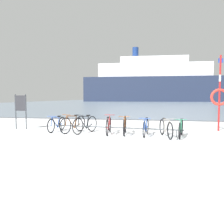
# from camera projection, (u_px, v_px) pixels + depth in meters

# --- Properties ---
(ground) EXTENTS (80.00, 132.00, 0.08)m
(ground) POSITION_uv_depth(u_px,v_px,m) (147.00, 103.00, 58.38)
(ground) COLOR white
(bike_rack) EXTENTS (5.63, 0.66, 0.31)m
(bike_rack) POSITION_uv_depth(u_px,v_px,m) (115.00, 128.00, 9.42)
(bike_rack) COLOR #4C5156
(bike_rack) RESTS_ON ground
(bicycle_0) EXTENTS (0.46, 1.64, 0.74)m
(bicycle_0) POSITION_uv_depth(u_px,v_px,m) (57.00, 124.00, 10.18)
(bicycle_0) COLOR black
(bicycle_0) RESTS_ON ground
(bicycle_1) EXTENTS (0.70, 1.58, 0.83)m
(bicycle_1) POSITION_uv_depth(u_px,v_px,m) (73.00, 124.00, 9.85)
(bicycle_1) COLOR black
(bicycle_1) RESTS_ON ground
(bicycle_2) EXTENTS (0.69, 1.61, 0.83)m
(bicycle_2) POSITION_uv_depth(u_px,v_px,m) (85.00, 124.00, 9.69)
(bicycle_2) COLOR black
(bicycle_2) RESTS_ON ground
(bicycle_3) EXTENTS (0.46, 1.70, 0.79)m
(bicycle_3) POSITION_uv_depth(u_px,v_px,m) (109.00, 125.00, 9.47)
(bicycle_3) COLOR black
(bicycle_3) RESTS_ON ground
(bicycle_4) EXTENTS (0.46, 1.65, 0.80)m
(bicycle_4) POSITION_uv_depth(u_px,v_px,m) (125.00, 126.00, 9.37)
(bicycle_4) COLOR black
(bicycle_4) RESTS_ON ground
(bicycle_5) EXTENTS (0.46, 1.66, 0.76)m
(bicycle_5) POSITION_uv_depth(u_px,v_px,m) (146.00, 127.00, 9.02)
(bicycle_5) COLOR black
(bicycle_5) RESTS_ON ground
(bicycle_6) EXTENTS (0.55, 1.70, 0.77)m
(bicycle_6) POSITION_uv_depth(u_px,v_px,m) (166.00, 128.00, 8.70)
(bicycle_6) COLOR black
(bicycle_6) RESTS_ON ground
(bicycle_7) EXTENTS (0.50, 1.57, 0.75)m
(bicycle_7) POSITION_uv_depth(u_px,v_px,m) (181.00, 129.00, 8.68)
(bicycle_7) COLOR black
(bicycle_7) RESTS_ON ground
(info_sign) EXTENTS (0.55, 0.14, 1.71)m
(info_sign) POSITION_uv_depth(u_px,v_px,m) (21.00, 106.00, 10.78)
(info_sign) COLOR #33383D
(info_sign) RESTS_ON ground
(rescue_post) EXTENTS (0.80, 0.12, 3.50)m
(rescue_post) POSITION_uv_depth(u_px,v_px,m) (219.00, 95.00, 10.23)
(rescue_post) COLOR red
(rescue_post) RESTS_ON ground
(ferry_ship) EXTENTS (52.30, 14.33, 19.73)m
(ferry_ship) POSITION_uv_depth(u_px,v_px,m) (155.00, 83.00, 80.92)
(ferry_ship) COLOR #232D47
(ferry_ship) RESTS_ON ground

